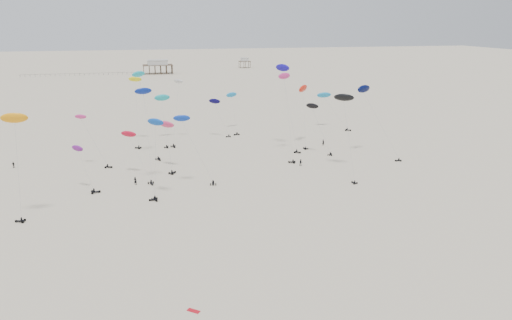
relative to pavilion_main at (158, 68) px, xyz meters
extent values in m
plane|color=beige|center=(10.00, -150.00, -4.22)|extent=(900.00, 900.00, 0.00)
cube|color=brown|center=(0.00, 0.00, 1.93)|extent=(21.00, 13.00, 0.30)
cube|color=silver|center=(0.00, 0.00, 3.68)|extent=(14.00, 8.40, 3.20)
cube|color=#B2B2AD|center=(0.00, 0.00, 5.43)|extent=(15.00, 9.00, 0.30)
cube|color=brown|center=(70.00, 30.00, 0.93)|extent=(9.00, 7.00, 0.30)
cube|color=silver|center=(70.00, 30.00, 2.28)|extent=(5.60, 4.20, 2.40)
cube|color=#B2B2AD|center=(70.00, 30.00, 3.63)|extent=(6.00, 4.50, 0.30)
cube|color=black|center=(-52.00, 0.00, -2.77)|extent=(80.00, 0.10, 0.10)
cylinder|color=gray|center=(-12.30, -262.59, 4.06)|extent=(0.03, 0.03, 15.49)
ellipsoid|color=#0E48B6|center=(-11.78, -260.98, 12.35)|extent=(4.28, 3.85, 2.04)
cylinder|color=gray|center=(-2.35, -255.15, 3.73)|extent=(0.03, 0.03, 15.90)
ellipsoid|color=#0E36B7|center=(-5.63, -253.99, 11.58)|extent=(4.07, 2.11, 1.95)
cylinder|color=gray|center=(16.83, -200.25, 1.71)|extent=(0.03, 0.03, 16.07)
ellipsoid|color=#1C8AD3|center=(17.19, -194.12, 7.68)|extent=(4.68, 3.26, 2.17)
cylinder|color=gray|center=(-3.78, -212.03, 5.12)|extent=(0.03, 0.03, 21.56)
ellipsoid|color=silver|center=(-2.14, -205.68, 14.30)|extent=(3.64, 3.37, 1.71)
cylinder|color=gray|center=(-12.58, -227.65, 7.22)|extent=(0.03, 0.03, 23.37)
ellipsoid|color=#19AFC2|center=(-14.57, -223.40, 18.70)|extent=(4.57, 4.12, 2.16)
cylinder|color=gray|center=(35.55, -235.67, 2.64)|extent=(0.03, 0.03, 13.86)
ellipsoid|color=black|center=(33.42, -233.34, 9.50)|extent=(3.90, 3.84, 1.95)
cylinder|color=gray|center=(28.26, -228.36, 7.59)|extent=(0.03, 0.03, 24.37)
ellipsoid|color=#170CA3|center=(27.30, -223.36, 19.57)|extent=(4.27, 5.09, 2.43)
cylinder|color=gray|center=(-27.50, -253.94, 0.62)|extent=(0.03, 0.03, 9.84)
ellipsoid|color=#77198A|center=(-29.18, -251.72, 5.28)|extent=(3.34, 3.15, 1.66)
cylinder|color=gray|center=(34.93, -256.27, 4.81)|extent=(0.03, 0.03, 22.29)
ellipsoid|color=black|center=(36.22, -249.08, 14.17)|extent=(5.70, 4.70, 2.59)
cylinder|color=gray|center=(-13.52, -256.85, 6.60)|extent=(0.03, 0.03, 24.98)
ellipsoid|color=navy|center=(-13.84, -249.59, 17.48)|extent=(4.30, 2.57, 2.01)
cylinder|color=gray|center=(50.73, -242.00, 4.89)|extent=(0.03, 0.03, 21.64)
ellipsoid|color=#040B3A|center=(47.88, -235.88, 14.27)|extent=(5.34, 3.68, 2.45)
cylinder|color=gray|center=(-26.92, -234.11, 2.43)|extent=(0.03, 0.03, 14.07)
ellipsoid|color=#DB338A|center=(-30.02, -231.91, 8.92)|extent=(3.45, 2.31, 1.59)
cylinder|color=gray|center=(11.26, -207.48, 1.62)|extent=(0.03, 0.03, 11.41)
ellipsoid|color=#090541|center=(9.25, -206.43, 7.59)|extent=(4.25, 3.56, 2.02)
cylinder|color=gray|center=(-38.25, -268.92, 5.61)|extent=(0.03, 0.03, 18.48)
ellipsoid|color=#FF9A0D|center=(-37.93, -267.52, 15.63)|extent=(5.12, 2.33, 2.50)
cylinder|color=gray|center=(52.90, -204.01, 1.40)|extent=(0.03, 0.03, 14.75)
ellipsoid|color=#1A87C5|center=(50.08, -199.22, 7.20)|extent=(5.38, 2.56, 2.64)
cylinder|color=gray|center=(33.83, -225.26, 4.12)|extent=(0.03, 0.03, 17.95)
ellipsoid|color=red|center=(34.76, -220.75, 12.81)|extent=(5.25, 5.66, 2.76)
cylinder|color=gray|center=(-7.52, -211.23, 2.27)|extent=(0.03, 0.03, 18.40)
ellipsoid|color=#17A7B2|center=(-7.53, -204.11, 9.00)|extent=(5.30, 2.64, 2.50)
cylinder|color=gray|center=(-15.81, -211.49, 5.52)|extent=(0.03, 0.03, 21.55)
ellipsoid|color=yellow|center=(-15.65, -205.59, 15.32)|extent=(4.73, 3.32, 2.14)
cylinder|color=gray|center=(-8.06, -242.24, 1.46)|extent=(0.03, 0.03, 12.00)
ellipsoid|color=#D93366|center=(-8.34, -238.81, 7.22)|extent=(4.90, 4.67, 2.36)
cylinder|color=gray|center=(-15.61, -247.50, 0.84)|extent=(0.03, 0.03, 14.52)
ellipsoid|color=red|center=(-17.94, -242.14, 5.90)|extent=(4.59, 3.78, 2.12)
cylinder|color=gray|center=(25.27, -236.46, 6.79)|extent=(0.03, 0.03, 24.59)
ellipsoid|color=#D93389|center=(25.94, -229.75, 17.84)|extent=(4.47, 2.93, 2.05)
imported|color=black|center=(-16.94, -252.26, -4.22)|extent=(1.01, 0.88, 2.32)
imported|color=black|center=(26.02, -246.31, -4.22)|extent=(1.09, 0.71, 2.10)
imported|color=black|center=(-48.11, -230.40, -4.22)|extent=(1.29, 0.98, 1.94)
imported|color=black|center=(39.88, -226.35, -4.22)|extent=(0.94, 0.95, 2.18)
cube|color=#B30B16|center=(-9.64, -308.39, -4.22)|extent=(1.83, 1.69, 0.07)
camera|label=1|loc=(-15.07, -367.46, 33.44)|focal=35.00mm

